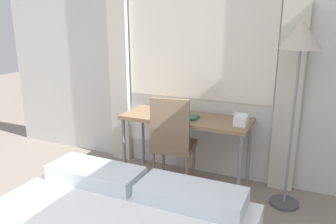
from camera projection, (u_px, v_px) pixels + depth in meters
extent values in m
cube|color=silver|center=(192.00, 52.00, 3.51)|extent=(5.15, 0.05, 2.70)
cube|color=white|center=(198.00, 28.00, 3.39)|extent=(1.63, 0.01, 1.50)
cube|color=beige|center=(118.00, 54.00, 3.81)|extent=(0.24, 0.06, 2.60)
cube|color=beige|center=(292.00, 62.00, 3.05)|extent=(0.24, 0.06, 2.60)
cube|color=#937551|center=(186.00, 119.00, 3.36)|extent=(1.33, 0.51, 0.04)
cylinder|color=gray|center=(124.00, 149.00, 3.52)|extent=(0.04, 0.04, 0.69)
cylinder|color=gray|center=(240.00, 170.00, 3.02)|extent=(0.04, 0.04, 0.69)
cylinder|color=gray|center=(143.00, 137.00, 3.89)|extent=(0.04, 0.04, 0.69)
cylinder|color=gray|center=(249.00, 154.00, 3.40)|extent=(0.04, 0.04, 0.69)
cube|color=#8C7259|center=(174.00, 146.00, 3.33)|extent=(0.45, 0.45, 0.05)
cube|color=#8C7259|center=(170.00, 125.00, 3.09)|extent=(0.38, 0.09, 0.51)
cylinder|color=#8C7259|center=(154.00, 172.00, 3.28)|extent=(0.03, 0.03, 0.42)
cylinder|color=#8C7259|center=(187.00, 176.00, 3.19)|extent=(0.03, 0.03, 0.42)
cylinder|color=#8C7259|center=(163.00, 159.00, 3.60)|extent=(0.03, 0.03, 0.42)
cylinder|color=#8C7259|center=(194.00, 162.00, 3.51)|extent=(0.03, 0.03, 0.42)
cube|color=silver|center=(96.00, 174.00, 2.55)|extent=(0.74, 0.32, 0.12)
cube|color=silver|center=(191.00, 195.00, 2.23)|extent=(0.74, 0.32, 0.12)
cylinder|color=#4C4C51|center=(284.00, 203.00, 3.09)|extent=(0.27, 0.27, 0.03)
cylinder|color=gray|center=(292.00, 130.00, 2.90)|extent=(0.02, 0.02, 1.42)
cone|color=beige|center=(302.00, 34.00, 2.68)|extent=(0.35, 0.35, 0.24)
cube|color=white|center=(241.00, 120.00, 3.09)|extent=(0.12, 0.18, 0.09)
cube|color=white|center=(242.00, 115.00, 3.08)|extent=(0.13, 0.06, 0.02)
cube|color=#33664C|center=(184.00, 117.00, 3.32)|extent=(0.28, 0.15, 0.02)
cube|color=white|center=(184.00, 116.00, 3.32)|extent=(0.27, 0.14, 0.01)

